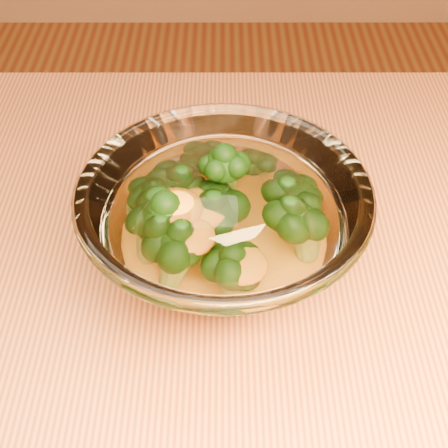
# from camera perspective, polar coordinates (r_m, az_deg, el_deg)

# --- Properties ---
(table) EXTENTS (1.20, 0.80, 0.75)m
(table) POSITION_cam_1_polar(r_m,az_deg,el_deg) (0.56, -2.33, -17.48)
(table) COLOR #B66636
(table) RESTS_ON ground
(glass_bowl) EXTENTS (0.23, 0.23, 0.10)m
(glass_bowl) POSITION_cam_1_polar(r_m,az_deg,el_deg) (0.49, -0.00, -0.40)
(glass_bowl) COLOR white
(glass_bowl) RESTS_ON table
(cheese_sauce) EXTENTS (0.11, 0.11, 0.03)m
(cheese_sauce) POSITION_cam_1_polar(r_m,az_deg,el_deg) (0.51, -0.00, -2.08)
(cheese_sauce) COLOR orange
(cheese_sauce) RESTS_ON glass_bowl
(broccoli_heap) EXTENTS (0.16, 0.15, 0.08)m
(broccoli_heap) POSITION_cam_1_polar(r_m,az_deg,el_deg) (0.48, -0.87, 1.02)
(broccoli_heap) COLOR black
(broccoli_heap) RESTS_ON cheese_sauce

